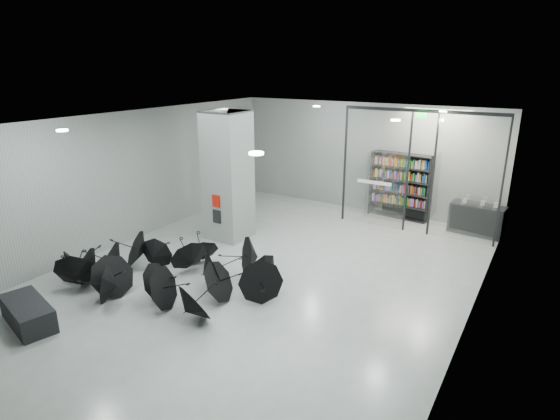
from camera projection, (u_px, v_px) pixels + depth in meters
The scene contains 10 objects.
room at pixel (258, 171), 10.98m from camera, with size 14.00×14.02×4.01m.
column at pixel (228, 176), 14.10m from camera, with size 1.20×1.20×4.00m, color slate.
fire_cabinet at pixel (216, 201), 13.79m from camera, with size 0.28×0.04×0.38m, color #A50A07.
info_panel at pixel (217, 217), 13.95m from camera, with size 0.30×0.03×0.42m, color black.
exit_sign at pixel (421, 116), 13.80m from camera, with size 0.30×0.06×0.15m, color #0CE533.
glass_partition at pixel (417, 167), 14.46m from camera, with size 5.06×0.08×4.00m.
bench at pixel (28, 313), 9.67m from camera, with size 1.60×0.69×0.51m, color black.
bookshelf at pixel (400, 186), 16.21m from camera, with size 2.13×0.43×2.34m, color black, non-canonical shape.
shop_counter at pixel (477, 219), 14.78m from camera, with size 1.66×0.66×0.99m, color black.
umbrella_cluster at pixel (165, 276), 11.22m from camera, with size 5.89×4.44×1.31m.
Camera 1 is at (6.03, -8.89, 5.32)m, focal length 29.16 mm.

